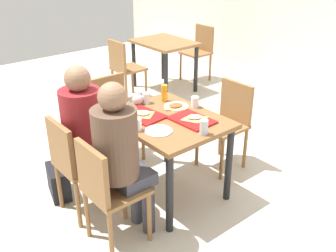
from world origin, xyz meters
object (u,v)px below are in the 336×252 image
condiment_bottle (164,93)px  chair_near_right (106,187)px  pizza_slice_b (195,117)px  plastic_cup_a (195,102)px  person_in_red (87,128)px  handbag (59,181)px  paper_plate_near_edge (159,131)px  pizza_slice_c (176,106)px  soda_can (204,127)px  background_chair_far (200,48)px  paper_plate_center (176,106)px  plastic_cup_c (146,98)px  chair_left_end (114,112)px  person_in_brown_jacket (121,151)px  foil_bundle (138,99)px  background_table (164,50)px  tray_red_far (192,120)px  chair_far_side (229,118)px  plastic_cup_b (137,125)px  main_table (168,130)px  tray_red_near (143,115)px  chair_near_left (74,160)px  pizza_slice_a (143,113)px  background_chair_near (124,66)px

condiment_bottle → chair_near_right: bearing=-60.9°
pizza_slice_b → plastic_cup_a: size_ratio=2.20×
person_in_red → handbag: 0.73m
paper_plate_near_edge → pizza_slice_c: (-0.28, 0.42, 0.01)m
soda_can → background_chair_far: 3.52m
paper_plate_center → soda_can: bearing=-19.6°
chair_near_right → plastic_cup_c: (-0.63, 0.84, 0.28)m
plastic_cup_c → soda_can: size_ratio=0.82×
chair_left_end → person_in_brown_jacket: person_in_brown_jacket is taller
plastic_cup_c → plastic_cup_a: bearing=37.4°
paper_plate_center → condiment_bottle: 0.18m
soda_can → condiment_bottle: 0.75m
foil_bundle → background_table: 2.44m
tray_red_far → pizza_slice_b: size_ratio=1.64×
soda_can → pizza_slice_b: bearing=152.2°
chair_near_right → chair_left_end: 1.35m
chair_far_side → background_table: size_ratio=0.97×
plastic_cup_b → condiment_bottle: bearing=121.4°
soda_can → foil_bundle: (-0.82, -0.04, -0.01)m
plastic_cup_c → foil_bundle: (-0.02, -0.08, 0.00)m
paper_plate_near_edge → plastic_cup_b: plastic_cup_b is taller
background_table → pizza_slice_c: bearing=-36.9°
plastic_cup_a → plastic_cup_b: (0.05, -0.67, 0.00)m
main_table → background_chair_far: background_chair_far is taller
plastic_cup_a → foil_bundle: 0.52m
chair_near_right → tray_red_near: (-0.41, 0.64, 0.24)m
main_table → tray_red_far: bearing=35.0°
plastic_cup_c → condiment_bottle: condiment_bottle is taller
pizza_slice_b → chair_far_side: bearing=105.4°
paper_plate_near_edge → pizza_slice_b: bearing=85.3°
plastic_cup_a → handbag: bearing=-116.7°
chair_near_left → pizza_slice_a: size_ratio=4.72×
foil_bundle → background_chair_near: 2.00m
chair_near_left → plastic_cup_a: (0.22, 1.11, 0.28)m
condiment_bottle → background_table: 2.36m
chair_left_end → plastic_cup_b: 0.99m
person_in_red → plastic_cup_c: size_ratio=12.79×
person_in_red → plastic_cup_c: bearing=101.7°
paper_plate_near_edge → pizza_slice_c: 0.50m
pizza_slice_b → background_table: (-2.31, 1.55, -0.15)m
pizza_slice_a → condiment_bottle: bearing=112.5°
plastic_cup_b → background_table: (-2.16, 2.03, -0.18)m
chair_far_side → paper_plate_center: chair_far_side is taller
tray_red_near → chair_near_right: bearing=-57.4°
chair_near_left → background_chair_near: bearing=137.4°
soda_can → background_chair_near: size_ratio=0.14×
paper_plate_near_edge → plastic_cup_c: 0.60m
tray_red_near → paper_plate_center: bearing=86.1°
background_chair_far → handbag: bearing=-64.4°
person_in_red → paper_plate_near_edge: size_ratio=5.82×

